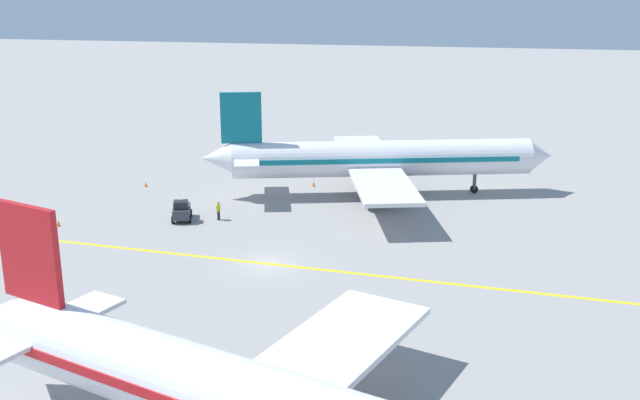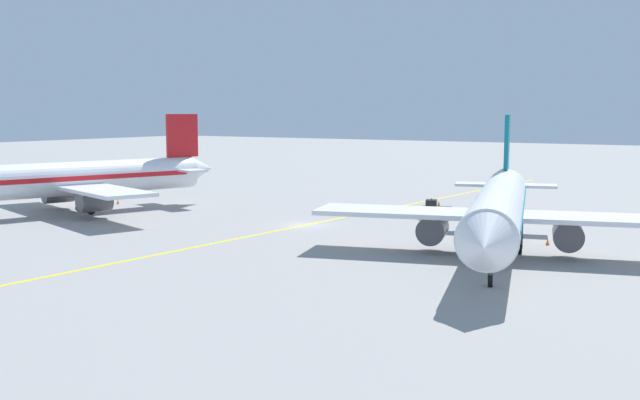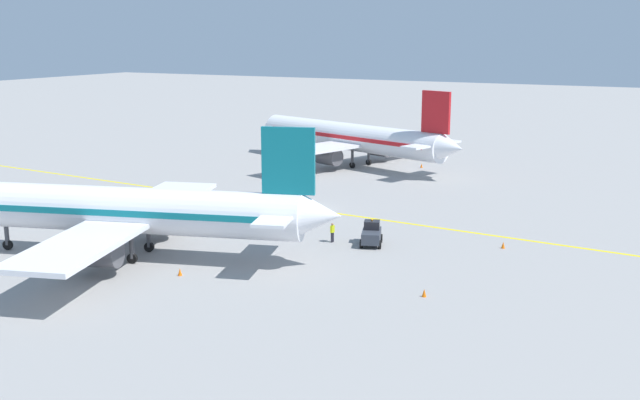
{
  "view_description": "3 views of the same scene",
  "coord_description": "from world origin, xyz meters",
  "views": [
    {
      "loc": [
        51.84,
        15.27,
        21.01
      ],
      "look_at": [
        -3.11,
        3.47,
        4.45
      ],
      "focal_mm": 42.0,
      "sensor_mm": 36.0,
      "label": 1
    },
    {
      "loc": [
        -39.07,
        59.62,
        10.86
      ],
      "look_at": [
        -0.35,
        -2.08,
        2.25
      ],
      "focal_mm": 42.0,
      "sensor_mm": 36.0,
      "label": 2
    },
    {
      "loc": [
        -64.43,
        -34.25,
        17.28
      ],
      "look_at": [
        -5.79,
        -4.22,
        2.56
      ],
      "focal_mm": 42.0,
      "sensor_mm": 36.0,
      "label": 3
    }
  ],
  "objects": [
    {
      "name": "traffic_cone_near_nose",
      "position": [
        -4.96,
        -20.72,
        0.28
      ],
      "size": [
        0.32,
        0.32,
        0.55
      ],
      "primitive_type": "cone",
      "color": "orange",
      "rests_on": "ground"
    },
    {
      "name": "ground_crew_worker",
      "position": [
        -9.7,
        -7.4,
        0.91
      ],
      "size": [
        0.57,
        0.27,
        1.68
      ],
      "color": "#23232D",
      "rests_on": "ground"
    },
    {
      "name": "airplane_at_gate",
      "position": [
        -20.96,
        5.59,
        3.71
      ],
      "size": [
        28.34,
        34.9,
        10.6
      ],
      "color": "white",
      "rests_on": "ground"
    },
    {
      "name": "baggage_tug_dark",
      "position": [
        -8.91,
        -10.64,
        0.9
      ],
      "size": [
        3.33,
        2.53,
        2.11
      ],
      "color": "#333842",
      "rests_on": "ground"
    },
    {
      "name": "traffic_cone_mid_apron",
      "position": [
        27.85,
        -2.0,
        0.28
      ],
      "size": [
        0.32,
        0.32,
        0.55
      ],
      "primitive_type": "cone",
      "color": "orange",
      "rests_on": "ground"
    },
    {
      "name": "apron_yellow_centreline",
      "position": [
        0.0,
        0.0,
        0.0
      ],
      "size": [
        9.27,
        119.7,
        0.01
      ],
      "primitive_type": "cube",
      "rotation": [
        0.0,
        0.0,
        -0.07
      ],
      "color": "yellow",
      "rests_on": "ground"
    },
    {
      "name": "traffic_cone_by_wingtip",
      "position": [
        -18.93,
        -18.81,
        0.28
      ],
      "size": [
        0.32,
        0.32,
        0.55
      ],
      "primitive_type": "cone",
      "color": "orange",
      "rests_on": "ground"
    },
    {
      "name": "traffic_cone_far_edge",
      "position": [
        -22.78,
        -1.44,
        0.28
      ],
      "size": [
        0.32,
        0.32,
        0.55
      ],
      "primitive_type": "cone",
      "color": "orange",
      "rests_on": "ground"
    },
    {
      "name": "ground_plane",
      "position": [
        0.0,
        0.0,
        0.0
      ],
      "size": [
        400.0,
        400.0,
        0.0
      ],
      "primitive_type": "plane",
      "color": "gray"
    },
    {
      "name": "airplane_adjacent_stand",
      "position": [
        25.35,
        6.92,
        3.71
      ],
      "size": [
        28.22,
        34.63,
        10.6
      ],
      "color": "white",
      "rests_on": "ground"
    }
  ]
}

